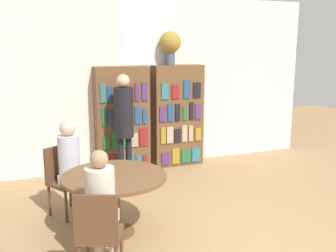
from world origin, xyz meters
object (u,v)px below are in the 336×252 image
object	(u,v)px
flower_vase	(170,44)
seated_reader_right	(101,202)
seated_reader_left	(71,162)
bookshelf_right	(178,116)
chair_near_camera	(99,231)
librarian_standing	(124,116)
chair_left_side	(63,177)
reading_table	(115,185)
bookshelf_left	(122,120)

from	to	relation	value
flower_vase	seated_reader_right	xyz separation A→B (m)	(-1.88, -2.96, -1.48)
seated_reader_left	bookshelf_right	bearing A→B (deg)	-174.15
flower_vase	seated_reader_right	bearing A→B (deg)	-122.34
chair_near_camera	librarian_standing	xyz separation A→B (m)	(0.95, 2.62, 0.56)
bookshelf_right	chair_left_side	world-z (taller)	bookshelf_right
chair_left_side	reading_table	bearing A→B (deg)	90.00
flower_vase	bookshelf_left	bearing A→B (deg)	-179.69
seated_reader_right	reading_table	bearing A→B (deg)	90.00
bookshelf_right	bookshelf_left	bearing A→B (deg)	-180.00
reading_table	seated_reader_left	bearing A→B (deg)	121.25
bookshelf_right	chair_near_camera	xyz separation A→B (m)	(-2.09, -3.12, -0.40)
seated_reader_right	flower_vase	bearing A→B (deg)	80.41
bookshelf_left	chair_left_side	world-z (taller)	bookshelf_left
seated_reader_left	librarian_standing	distance (m)	1.52
bookshelf_left	chair_left_side	xyz separation A→B (m)	(-1.18, -1.45, -0.41)
chair_left_side	seated_reader_left	world-z (taller)	seated_reader_left
flower_vase	reading_table	size ratio (longest dim) A/B	0.49
reading_table	librarian_standing	bearing A→B (deg)	71.42
reading_table	seated_reader_left	size ratio (longest dim) A/B	0.95
seated_reader_right	chair_left_side	bearing A→B (deg)	120.05
bookshelf_right	seated_reader_right	bearing A→B (deg)	-124.29
reading_table	flower_vase	bearing A→B (deg)	55.02
seated_reader_right	librarian_standing	world-z (taller)	librarian_standing
bookshelf_left	seated_reader_right	size ratio (longest dim) A/B	1.47
bookshelf_right	chair_near_camera	world-z (taller)	bookshelf_right
reading_table	seated_reader_right	world-z (taller)	seated_reader_right
flower_vase	chair_left_side	distance (m)	3.04
bookshelf_right	chair_left_side	size ratio (longest dim) A/B	2.03
bookshelf_left	seated_reader_left	xyz separation A→B (m)	(-1.08, -1.60, -0.18)
chair_near_camera	chair_left_side	bearing A→B (deg)	117.00
bookshelf_right	seated_reader_right	xyz separation A→B (m)	(-2.02, -2.96, -0.20)
bookshelf_right	reading_table	size ratio (longest dim) A/B	1.51
bookshelf_left	chair_near_camera	distance (m)	3.32
bookshelf_left	librarian_standing	bearing A→B (deg)	-101.15
bookshelf_right	chair_left_side	distance (m)	2.67
bookshelf_right	chair_left_side	bearing A→B (deg)	-146.74
chair_left_side	seated_reader_left	distance (m)	0.29
bookshelf_left	librarian_standing	world-z (taller)	bookshelf_left
flower_vase	reading_table	bearing A→B (deg)	-124.98
seated_reader_left	librarian_standing	bearing A→B (deg)	-163.09
reading_table	seated_reader_right	xyz separation A→B (m)	(-0.30, -0.70, 0.11)
bookshelf_left	seated_reader_left	size ratio (longest dim) A/B	1.44
flower_vase	chair_near_camera	distance (m)	4.05
reading_table	librarian_standing	size ratio (longest dim) A/B	0.70
bookshelf_right	librarian_standing	distance (m)	1.25
bookshelf_right	reading_table	xyz separation A→B (m)	(-1.72, -2.25, -0.30)
bookshelf_right	seated_reader_left	bearing A→B (deg)	-142.90
bookshelf_left	reading_table	bearing A→B (deg)	-106.98
chair_near_camera	chair_left_side	world-z (taller)	same
reading_table	chair_near_camera	bearing A→B (deg)	-112.75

